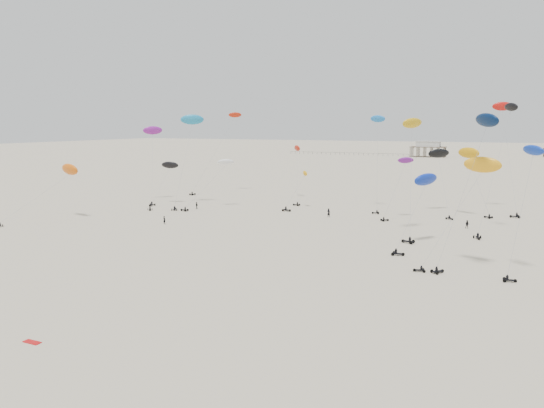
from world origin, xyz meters
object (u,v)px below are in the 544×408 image
at_px(pavilion_main, 428,150).
at_px(rig_9, 506,131).
at_px(spectator_0, 164,224).
at_px(rig_4, 440,160).
at_px(rig_0, 167,171).

relative_size(pavilion_main, rig_9, 0.79).
distance_m(rig_9, spectator_0, 80.23).
bearing_deg(rig_4, rig_9, 162.74).
bearing_deg(rig_9, rig_4, 113.55).
distance_m(pavilion_main, rig_0, 232.49).
height_order(pavilion_main, spectator_0, pavilion_main).
xyz_separation_m(rig_0, rig_9, (77.66, 23.69, 10.12)).
height_order(rig_9, spectator_0, rig_9).
bearing_deg(rig_4, spectator_0, -8.79).
xyz_separation_m(rig_0, rig_4, (64.20, 15.84, 3.61)).
bearing_deg(rig_9, spectator_0, 120.34).
bearing_deg(pavilion_main, rig_9, -77.83).
bearing_deg(rig_4, pavilion_main, -129.25).
bearing_deg(rig_0, rig_4, 157.84).
relative_size(pavilion_main, rig_0, 1.40).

